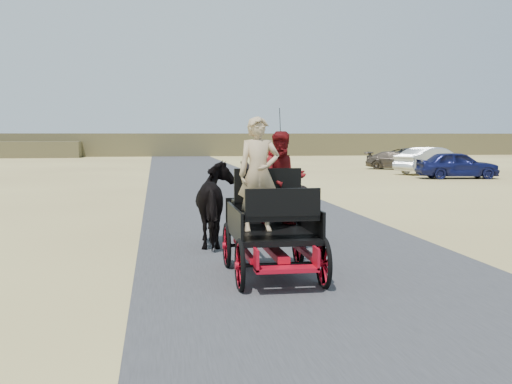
{
  "coord_description": "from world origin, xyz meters",
  "views": [
    {
      "loc": [
        -2.64,
        -8.34,
        2.23
      ],
      "look_at": [
        -0.84,
        3.11,
        1.2
      ],
      "focal_mm": 45.0,
      "sensor_mm": 36.0,
      "label": 1
    }
  ],
  "objects": [
    {
      "name": "car_c",
      "position": [
        12.9,
        31.41,
        0.58
      ],
      "size": [
        4.25,
        3.57,
        1.16
      ],
      "primitive_type": "imported",
      "rotation": [
        0.0,
        0.0,
        0.99
      ],
      "color": "brown",
      "rests_on": "ground"
    },
    {
      "name": "carriage",
      "position": [
        -0.84,
        1.51,
        0.36
      ],
      "size": [
        1.3,
        2.4,
        0.72
      ],
      "primitive_type": null,
      "color": "black",
      "rests_on": "ground"
    },
    {
      "name": "road",
      "position": [
        0.0,
        0.0,
        0.01
      ],
      "size": [
        6.0,
        140.0,
        0.01
      ],
      "primitive_type": "cube",
      "color": "#38383A",
      "rests_on": "ground"
    },
    {
      "name": "pedestrian",
      "position": [
        1.5,
        14.23,
        0.86
      ],
      "size": [
        1.07,
        0.93,
        1.73
      ],
      "primitive_type": "imported",
      "rotation": [
        0.0,
        0.0,
        3.76
      ],
      "color": "red",
      "rests_on": "ground"
    },
    {
      "name": "horse_right",
      "position": [
        -0.29,
        4.51,
        0.85
      ],
      "size": [
        1.37,
        1.54,
        1.7
      ],
      "primitive_type": "imported",
      "rotation": [
        0.0,
        0.0,
        3.14
      ],
      "color": "black",
      "rests_on": "ground"
    },
    {
      "name": "ground",
      "position": [
        0.0,
        0.0,
        0.0
      ],
      "size": [
        140.0,
        140.0,
        0.0
      ],
      "primitive_type": "plane",
      "color": "tan"
    },
    {
      "name": "passenger_woman",
      "position": [
        -0.54,
        2.11,
        1.51
      ],
      "size": [
        0.77,
        0.6,
        1.58
      ],
      "primitive_type": "imported",
      "color": "#660C0F",
      "rests_on": "carriage"
    },
    {
      "name": "horse_left",
      "position": [
        -1.39,
        4.51,
        0.85
      ],
      "size": [
        0.91,
        2.01,
        1.7
      ],
      "primitive_type": "imported",
      "rotation": [
        0.0,
        0.0,
        3.14
      ],
      "color": "black",
      "rests_on": "ground"
    },
    {
      "name": "driver_man",
      "position": [
        -1.04,
        1.56,
        1.62
      ],
      "size": [
        0.66,
        0.43,
        1.8
      ],
      "primitive_type": "imported",
      "color": "tan",
      "rests_on": "carriage"
    },
    {
      "name": "car_a",
      "position": [
        12.71,
        22.58,
        0.7
      ],
      "size": [
        4.28,
        2.1,
        1.41
      ],
      "primitive_type": "imported",
      "rotation": [
        0.0,
        0.0,
        1.46
      ],
      "color": "navy",
      "rests_on": "ground"
    },
    {
      "name": "ridge_far",
      "position": [
        0.0,
        62.0,
        1.2
      ],
      "size": [
        140.0,
        6.0,
        2.4
      ],
      "primitive_type": "cube",
      "color": "brown",
      "rests_on": "ground"
    },
    {
      "name": "car_d",
      "position": [
        16.6,
        37.54,
        0.62
      ],
      "size": [
        4.68,
        2.51,
        1.25
      ],
      "primitive_type": "imported",
      "rotation": [
        0.0,
        0.0,
        1.67
      ],
      "color": "black",
      "rests_on": "ground"
    },
    {
      "name": "car_b",
      "position": [
        13.05,
        26.26,
        0.77
      ],
      "size": [
        4.93,
        3.18,
        1.53
      ],
      "primitive_type": "imported",
      "rotation": [
        0.0,
        0.0,
        1.94
      ],
      "color": "silver",
      "rests_on": "ground"
    }
  ]
}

